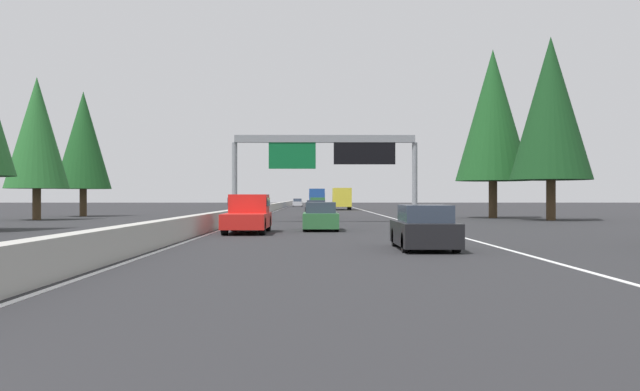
# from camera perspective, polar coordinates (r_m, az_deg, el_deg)

# --- Properties ---
(ground_plane) EXTENTS (320.00, 320.00, 0.00)m
(ground_plane) POSITION_cam_1_polar(r_m,az_deg,el_deg) (65.26, -4.96, -1.65)
(ground_plane) COLOR #262628
(median_barrier) EXTENTS (180.00, 0.56, 0.90)m
(median_barrier) POSITION_cam_1_polar(r_m,az_deg,el_deg) (85.22, -4.08, -0.99)
(median_barrier) COLOR #ADAAA3
(median_barrier) RESTS_ON ground
(shoulder_stripe_right) EXTENTS (160.00, 0.16, 0.01)m
(shoulder_stripe_right) POSITION_cam_1_polar(r_m,az_deg,el_deg) (75.31, 4.44, -1.44)
(shoulder_stripe_right) COLOR silver
(shoulder_stripe_right) RESTS_ON ground
(shoulder_stripe_median) EXTENTS (160.00, 0.16, 0.01)m
(shoulder_stripe_median) POSITION_cam_1_polar(r_m,az_deg,el_deg) (75.21, -4.15, -1.44)
(shoulder_stripe_median) COLOR silver
(shoulder_stripe_median) RESTS_ON ground
(sign_gantry_overhead) EXTENTS (0.50, 12.68, 5.96)m
(sign_gantry_overhead) POSITION_cam_1_polar(r_m,az_deg,el_deg) (48.55, 0.59, 3.43)
(sign_gantry_overhead) COLOR gray
(sign_gantry_overhead) RESTS_ON ground
(sedan_distant_a) EXTENTS (4.40, 1.80, 1.47)m
(sedan_distant_a) POSITION_cam_1_polar(r_m,az_deg,el_deg) (23.71, 8.36, -2.65)
(sedan_distant_a) COLOR black
(sedan_distant_a) RESTS_ON ground
(pickup_far_left) EXTENTS (5.60, 2.00, 1.86)m
(pickup_far_left) POSITION_cam_1_polar(r_m,az_deg,el_deg) (34.75, -5.79, -1.47)
(pickup_far_left) COLOR red
(pickup_far_left) RESTS_ON ground
(sedan_mid_left) EXTENTS (4.40, 1.80, 1.47)m
(sedan_mid_left) POSITION_cam_1_polar(r_m,az_deg,el_deg) (60.16, -0.32, -1.13)
(sedan_mid_left) COLOR black
(sedan_mid_left) RESTS_ON ground
(sedan_far_right) EXTENTS (4.40, 1.80, 1.47)m
(sedan_far_right) POSITION_cam_1_polar(r_m,az_deg,el_deg) (133.37, -1.81, -0.58)
(sedan_far_right) COLOR silver
(sedan_far_right) RESTS_ON ground
(box_truck_near_center) EXTENTS (8.50, 2.40, 2.95)m
(box_truck_near_center) POSITION_cam_1_polar(r_m,az_deg,el_deg) (96.81, 1.74, -0.20)
(box_truck_near_center) COLOR gold
(box_truck_near_center) RESTS_ON ground
(bus_distant_b) EXTENTS (11.50, 2.55, 3.10)m
(bus_distant_b) POSITION_cam_1_polar(r_m,az_deg,el_deg) (119.63, -0.25, -0.14)
(bus_distant_b) COLOR #1E4793
(bus_distant_b) RESTS_ON ground
(minivan_near_right) EXTENTS (5.00, 1.95, 1.69)m
(minivan_near_right) POSITION_cam_1_polar(r_m,az_deg,el_deg) (96.32, -0.19, -0.59)
(minivan_near_right) COLOR #2D6B38
(minivan_near_right) RESTS_ON ground
(sedan_mid_right) EXTENTS (4.40, 1.80, 1.47)m
(sedan_mid_right) POSITION_cam_1_polar(r_m,az_deg,el_deg) (36.89, 0.05, -1.75)
(sedan_mid_right) COLOR #2D6B38
(sedan_mid_right) RESTS_ON ground
(conifer_right_near) EXTENTS (6.03, 6.03, 13.71)m
(conifer_right_near) POSITION_cam_1_polar(r_m,az_deg,el_deg) (55.90, 18.03, 6.66)
(conifer_right_near) COLOR #4C3823
(conifer_right_near) RESTS_ON ground
(conifer_right_mid) EXTENTS (6.16, 6.16, 14.01)m
(conifer_right_mid) POSITION_cam_1_polar(r_m,az_deg,el_deg) (61.00, 13.70, 6.26)
(conifer_right_mid) COLOR #4C3823
(conifer_right_mid) RESTS_ON ground
(conifer_left_near) EXTENTS (4.77, 4.77, 10.84)m
(conifer_left_near) POSITION_cam_1_polar(r_m,az_deg,el_deg) (58.04, -21.77, 4.68)
(conifer_left_near) COLOR #4C3823
(conifer_left_near) RESTS_ON ground
(conifer_left_mid) EXTENTS (4.96, 4.96, 11.26)m
(conifer_left_mid) POSITION_cam_1_polar(r_m,az_deg,el_deg) (67.53, -18.46, 4.22)
(conifer_left_mid) COLOR #4C3823
(conifer_left_mid) RESTS_ON ground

